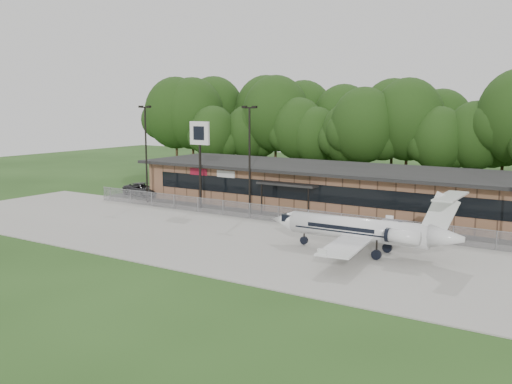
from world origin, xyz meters
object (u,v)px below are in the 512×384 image
Objects in this scene: terminal at (333,187)px; business_jet at (365,231)px; suv at (144,190)px; pole_sign at (200,142)px.

business_jet reaches higher than terminal.
pole_sign is at bearing -94.93° from suv.
business_jet is 2.61× the size of suv.
business_jet is at bearing -19.45° from pole_sign.
suv is (-21.54, -4.32, -1.42)m from terminal.
business_jet is at bearing -98.59° from suv.
suv is 12.35m from pole_sign.
pole_sign is at bearing 158.48° from business_jet.
terminal reaches higher than suv.
suv is at bearing -168.65° from terminal.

